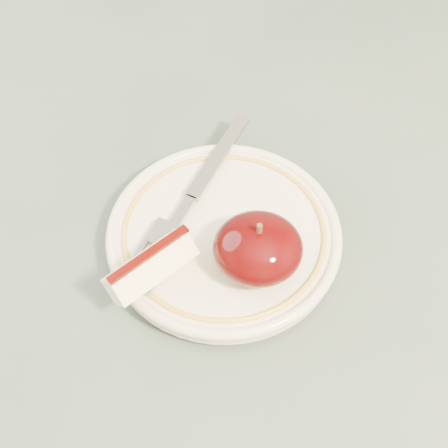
{
  "coord_description": "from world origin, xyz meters",
  "views": [
    {
      "loc": [
        0.04,
        -0.21,
        1.16
      ],
      "look_at": [
        0.04,
        0.07,
        0.78
      ],
      "focal_mm": 50.0,
      "sensor_mm": 36.0,
      "label": 1
    }
  ],
  "objects_px": {
    "plate": "(224,235)",
    "fork": "(190,199)",
    "table": "(177,372)",
    "apple_half": "(258,248)"
  },
  "relations": [
    {
      "from": "table",
      "to": "plate",
      "type": "distance_m",
      "value": 0.13
    },
    {
      "from": "table",
      "to": "apple_half",
      "type": "height_order",
      "value": "apple_half"
    },
    {
      "from": "apple_half",
      "to": "fork",
      "type": "xyz_separation_m",
      "value": [
        -0.05,
        0.06,
        -0.02
      ]
    },
    {
      "from": "plate",
      "to": "apple_half",
      "type": "distance_m",
      "value": 0.05
    },
    {
      "from": "plate",
      "to": "fork",
      "type": "distance_m",
      "value": 0.04
    },
    {
      "from": "plate",
      "to": "apple_half",
      "type": "xyz_separation_m",
      "value": [
        0.02,
        -0.03,
        0.02
      ]
    },
    {
      "from": "apple_half",
      "to": "fork",
      "type": "height_order",
      "value": "apple_half"
    },
    {
      "from": "fork",
      "to": "table",
      "type": "bearing_deg",
      "value": -162.07
    },
    {
      "from": "plate",
      "to": "fork",
      "type": "xyz_separation_m",
      "value": [
        -0.03,
        0.03,
        0.01
      ]
    },
    {
      "from": "table",
      "to": "apple_half",
      "type": "bearing_deg",
      "value": 31.81
    }
  ]
}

